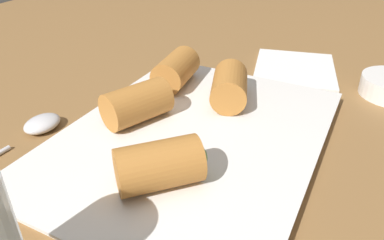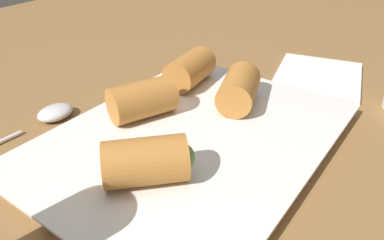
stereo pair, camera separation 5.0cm
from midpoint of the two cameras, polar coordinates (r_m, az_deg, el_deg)
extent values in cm
cube|color=olive|center=(42.86, -2.80, -3.08)|extent=(180.00, 140.00, 2.00)
cube|color=white|center=(39.78, -3.60, -3.31)|extent=(32.58, 24.38, 1.20)
cube|color=white|center=(39.36, -3.64, -2.41)|extent=(33.88, 25.35, 0.30)
cylinder|color=#B77533|center=(31.86, -9.60, -7.00)|extent=(8.04, 7.93, 4.17)
sphere|color=#56843D|center=(32.29, -4.46, -6.01)|extent=(2.71, 2.71, 2.71)
cylinder|color=#B77533|center=(41.42, -11.85, 2.35)|extent=(8.18, 6.60, 4.17)
sphere|color=beige|center=(42.67, -8.44, 3.59)|extent=(2.71, 2.71, 2.71)
cylinder|color=#B77533|center=(44.43, 2.54, 5.06)|extent=(8.11, 6.31, 4.17)
sphere|color=#56843D|center=(47.08, 2.88, 6.61)|extent=(2.71, 2.71, 2.71)
cylinder|color=#B77533|center=(48.99, -5.42, 7.51)|extent=(7.60, 5.04, 4.17)
sphere|color=#B23D2D|center=(51.44, -4.04, 8.74)|extent=(2.71, 2.71, 2.71)
ellipsoid|color=silver|center=(46.62, -24.78, -0.61)|extent=(4.53, 3.55, 1.53)
cube|color=white|center=(58.90, 13.05, 7.50)|extent=(16.16, 14.63, 0.60)
camera|label=1|loc=(0.03, -93.73, -2.23)|focal=35.00mm
camera|label=2|loc=(0.03, 86.27, 2.23)|focal=35.00mm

